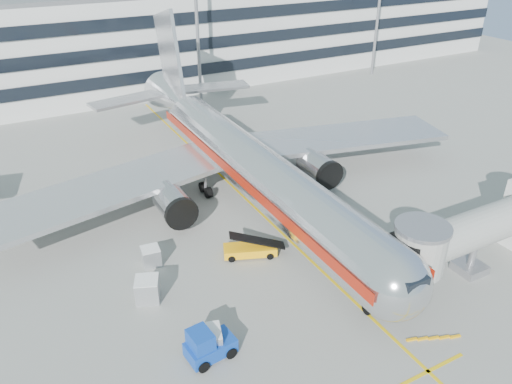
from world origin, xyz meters
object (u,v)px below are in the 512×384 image
main_jet (243,159)px  ramp_worker (210,346)px  belt_loader (250,249)px  cargo_container_right (151,256)px  cargo_container_front (208,341)px  cargo_container_left (147,289)px  baggage_tug (207,345)px

main_jet → ramp_worker: main_jet is taller
belt_loader → cargo_container_right: (-7.73, 2.78, 0.14)m
main_jet → cargo_container_right: main_jet is taller
cargo_container_front → ramp_worker: size_ratio=1.20×
cargo_container_right → cargo_container_front: cargo_container_front is taller
cargo_container_left → cargo_container_front: bearing=-74.7°
main_jet → ramp_worker: (-11.60, -18.08, -3.34)m
belt_loader → baggage_tug: bearing=-131.3°
baggage_tug → cargo_container_right: 11.46m
baggage_tug → cargo_container_front: bearing=60.9°
belt_loader → ramp_worker: size_ratio=2.67×
cargo_container_left → ramp_worker: bearing=-75.9°
cargo_container_left → ramp_worker: (1.85, -7.38, -0.03)m
cargo_container_left → cargo_container_right: 4.39m
belt_loader → baggage_tug: (-7.63, -8.67, 0.39)m
belt_loader → baggage_tug: size_ratio=1.43×
cargo_container_front → ramp_worker: cargo_container_front is taller
baggage_tug → cargo_container_left: 7.54m
baggage_tug → cargo_container_left: (-1.68, 7.35, -0.11)m
ramp_worker → cargo_container_front: bearing=62.2°
baggage_tug → cargo_container_front: size_ratio=1.56×
ramp_worker → baggage_tug: bearing=151.0°
main_jet → cargo_container_front: 21.35m
belt_loader → cargo_container_left: size_ratio=2.13×
belt_loader → cargo_container_front: bearing=-131.8°
main_jet → cargo_container_left: (-13.45, -10.70, -3.32)m
cargo_container_right → cargo_container_front: size_ratio=0.75×
ramp_worker → cargo_container_right: bearing=70.9°
cargo_container_right → ramp_worker: size_ratio=0.90×
cargo_container_front → cargo_container_right: bearing=91.7°
cargo_container_right → belt_loader: bearing=-19.8°
cargo_container_right → cargo_container_front: (0.33, -11.05, 0.14)m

